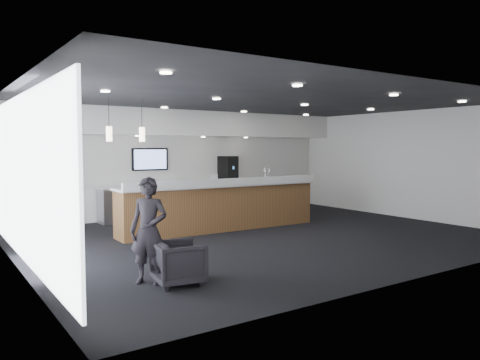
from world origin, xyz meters
TOP-DOWN VIEW (x-y plane):
  - ground at (0.00, 0.00)m, footprint 10.00×10.00m
  - ceiling at (0.00, 0.00)m, footprint 10.00×8.00m
  - back_wall at (0.00, 4.00)m, footprint 10.00×0.02m
  - left_wall at (-5.00, 0.00)m, footprint 0.02×8.00m
  - right_wall at (5.00, 0.00)m, footprint 0.02×8.00m
  - soffit_bulkhead at (0.00, 3.55)m, footprint 10.00×0.90m
  - alcove_panel at (0.00, 3.97)m, footprint 9.80×0.06m
  - window_blinds_wall at (-4.96, 0.00)m, footprint 0.04×7.36m
  - back_credenza at (-0.00, 3.64)m, footprint 5.06×0.66m
  - wall_tv at (-1.00, 3.91)m, footprint 1.05×0.08m
  - pendant_left at (-2.40, 0.80)m, footprint 0.12×0.12m
  - pendant_right at (-3.10, 0.80)m, footprint 0.12×0.12m
  - ceiling_can_lights at (0.00, 0.00)m, footprint 7.00×5.00m
  - service_counter at (-0.34, 1.22)m, footprint 5.14×0.93m
  - coffee_machine at (1.44, 3.70)m, footprint 0.49×0.60m
  - info_sign_left at (-0.39, 3.55)m, footprint 0.15×0.06m
  - info_sign_right at (0.88, 3.56)m, footprint 0.19×0.07m
  - armchair at (-3.21, -2.24)m, footprint 0.78×0.76m
  - lounge_guest at (-3.55, -1.98)m, footprint 0.66×0.67m
  - cup_0 at (1.90, 3.52)m, footprint 0.09×0.09m
  - cup_1 at (1.76, 3.52)m, footprint 0.12×0.12m
  - cup_2 at (1.62, 3.52)m, footprint 0.11×0.11m
  - cup_3 at (1.48, 3.52)m, footprint 0.11×0.11m
  - cup_4 at (1.34, 3.52)m, footprint 0.12×0.12m
  - cup_5 at (1.20, 3.52)m, footprint 0.10×0.10m
  - cup_6 at (1.06, 3.52)m, footprint 0.12×0.12m
  - cup_7 at (0.92, 3.52)m, footprint 0.10×0.10m

SIDE VIEW (x-z plane):
  - ground at x=0.00m, z-range 0.00..0.00m
  - armchair at x=-3.21m, z-range 0.00..0.63m
  - back_credenza at x=0.00m, z-range 0.00..0.95m
  - service_counter at x=-0.34m, z-range -0.17..1.32m
  - lounge_guest at x=-3.55m, z-range 0.00..1.55m
  - cup_0 at x=1.90m, z-range 0.95..1.03m
  - cup_1 at x=1.76m, z-range 0.95..1.03m
  - cup_2 at x=1.62m, z-range 0.95..1.03m
  - cup_3 at x=1.48m, z-range 0.95..1.03m
  - cup_4 at x=1.34m, z-range 0.95..1.03m
  - cup_5 at x=1.20m, z-range 0.95..1.03m
  - cup_6 at x=1.06m, z-range 0.95..1.03m
  - cup_7 at x=0.92m, z-range 0.95..1.03m
  - info_sign_left at x=-0.39m, z-range 0.95..1.16m
  - info_sign_right at x=0.88m, z-range 0.95..1.20m
  - coffee_machine at x=1.44m, z-range 0.95..1.71m
  - back_wall at x=0.00m, z-range 0.00..3.00m
  - left_wall at x=-5.00m, z-range 0.00..3.00m
  - right_wall at x=5.00m, z-range 0.00..3.00m
  - window_blinds_wall at x=-4.96m, z-range 0.23..2.77m
  - alcove_panel at x=0.00m, z-range 0.90..2.30m
  - wall_tv at x=-1.00m, z-range 1.34..1.96m
  - pendant_left at x=-2.40m, z-range 2.10..2.40m
  - pendant_right at x=-3.10m, z-range 2.10..2.40m
  - soffit_bulkhead at x=0.00m, z-range 2.30..3.00m
  - ceiling_can_lights at x=0.00m, z-range 2.96..2.98m
  - ceiling at x=0.00m, z-range 2.99..3.01m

